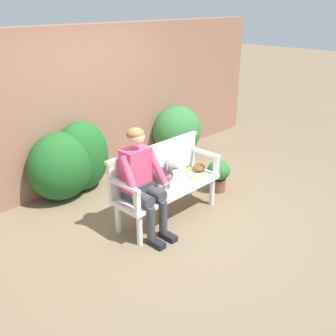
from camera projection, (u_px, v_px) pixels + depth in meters
ground_plane at (168, 217)px, 5.09m from camera, size 40.00×40.00×0.00m
brick_garden_fence at (81, 106)px, 5.80m from camera, size 8.00×0.30×2.34m
hedge_bush_mid_right at (61, 166)px, 5.40m from camera, size 0.96×0.78×0.99m
hedge_bush_far_left at (81, 157)px, 5.64m from camera, size 0.86×0.65×1.06m
hedge_bush_mid_left at (177, 131)px, 7.00m from camera, size 0.97×0.82×0.91m
garden_bench at (168, 190)px, 4.93m from camera, size 1.52×0.52×0.46m
bench_backrest at (155, 163)px, 4.95m from camera, size 1.56×0.06×0.50m
bench_armrest_left_end at (129, 192)px, 4.30m from camera, size 0.06×0.52×0.28m
bench_armrest_right_end at (209, 158)px, 5.24m from camera, size 0.06×0.52×0.28m
person_seated at (141, 178)px, 4.48m from camera, size 0.56×0.66×1.33m
dog_on_bench at (163, 174)px, 4.73m from camera, size 0.29×0.43×0.43m
tennis_racket at (194, 172)px, 5.27m from camera, size 0.37×0.58×0.03m
baseball_glove at (199, 168)px, 5.33m from camera, size 0.28×0.27×0.09m
potted_plant at (218, 174)px, 5.70m from camera, size 0.34×0.34×0.47m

